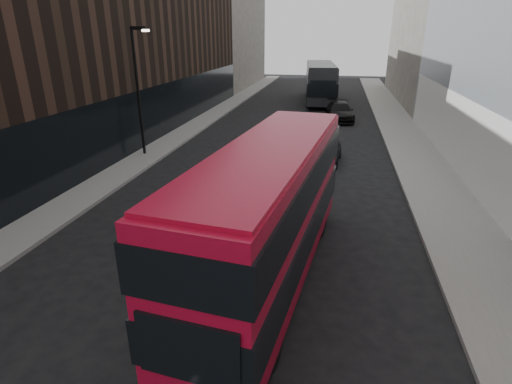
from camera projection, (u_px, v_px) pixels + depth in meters
The scene contains 11 objects.
sidewalk_right at pixel (406, 139), 27.25m from camera, with size 3.00×80.00×0.15m, color slate.
sidewalk_left at pixel (190, 129), 30.09m from camera, with size 2.00×80.00×0.15m, color slate.
building_victorian at pixel (432, 3), 40.31m from camera, with size 6.50×24.00×21.00m.
building_left_mid at pixel (166, 31), 32.73m from camera, with size 5.00×24.00×14.00m, color black.
building_left_far at pixel (233, 36), 52.95m from camera, with size 5.00×20.00×13.00m, color #605B54.
street_lamp at pixel (139, 84), 22.24m from camera, with size 1.06×0.22×7.00m.
red_bus at pixel (270, 209), 11.04m from camera, with size 3.53×10.30×4.09m.
grey_bus at pixel (320, 81), 41.86m from camera, with size 3.94×12.33×3.92m.
car_a at pixel (327, 152), 22.34m from camera, with size 1.45×3.61×1.23m, color black.
car_b at pixel (314, 144), 23.30m from camera, with size 1.66×4.77×1.57m, color gray.
car_c at pixel (340, 111), 33.31m from camera, with size 2.05×5.04×1.46m, color black.
Camera 1 is at (2.72, -3.16, 6.78)m, focal length 28.00 mm.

